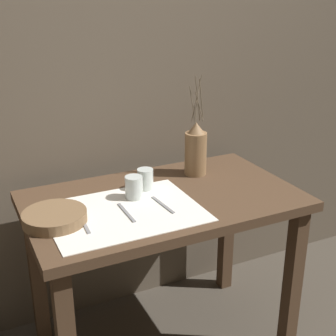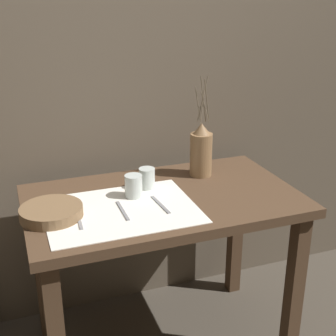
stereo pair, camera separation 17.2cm
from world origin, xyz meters
TOP-DOWN VIEW (x-y plane):
  - stone_wall_back at (0.00, 0.43)m, footprint 7.00×0.06m
  - wooden_table at (0.00, 0.00)m, footprint 1.10×0.65m
  - linen_cloth at (-0.19, -0.07)m, footprint 0.57×0.42m
  - pitcher_with_flowers at (0.24, 0.16)m, footprint 0.10×0.10m
  - wooden_bowl at (-0.44, -0.03)m, footprint 0.23×0.23m
  - glass_tumbler_near at (-0.11, 0.03)m, footprint 0.07×0.07m
  - glass_tumbler_far at (-0.04, 0.10)m, footprint 0.07×0.07m
  - fork_inner at (-0.35, -0.09)m, footprint 0.02×0.17m
  - fork_outer at (-0.19, -0.08)m, footprint 0.01×0.17m
  - knife_center at (-0.04, -0.08)m, footprint 0.02×0.17m

SIDE VIEW (x-z plane):
  - wooden_table at x=0.00m, z-range 0.25..0.99m
  - linen_cloth at x=-0.19m, z-range 0.74..0.74m
  - fork_inner at x=-0.35m, z-range 0.74..0.75m
  - fork_outer at x=-0.19m, z-range 0.74..0.75m
  - knife_center at x=-0.04m, z-range 0.74..0.75m
  - wooden_bowl at x=-0.44m, z-range 0.74..0.78m
  - glass_tumbler_far at x=-0.04m, z-range 0.74..0.83m
  - glass_tumbler_near at x=-0.11m, z-range 0.74..0.83m
  - pitcher_with_flowers at x=0.24m, z-range 0.63..1.08m
  - stone_wall_back at x=0.00m, z-range 0.00..2.40m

